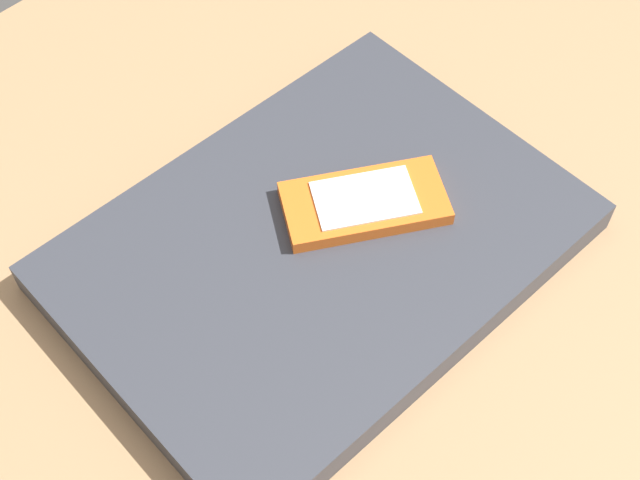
% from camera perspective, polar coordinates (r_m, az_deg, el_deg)
% --- Properties ---
extents(desk_surface, '(1.20, 0.80, 0.03)m').
position_cam_1_polar(desk_surface, '(0.58, -1.54, -7.01)').
color(desk_surface, '#9E7751').
rests_on(desk_surface, ground).
extents(laptop_closed, '(0.34, 0.25, 0.02)m').
position_cam_1_polar(laptop_closed, '(0.59, -0.00, -0.42)').
color(laptop_closed, '#33353D').
rests_on(laptop_closed, desk_surface).
extents(cell_phone_on_laptop, '(0.12, 0.10, 0.01)m').
position_cam_1_polar(cell_phone_on_laptop, '(0.59, 2.89, 2.41)').
color(cell_phone_on_laptop, orange).
rests_on(cell_phone_on_laptop, laptop_closed).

